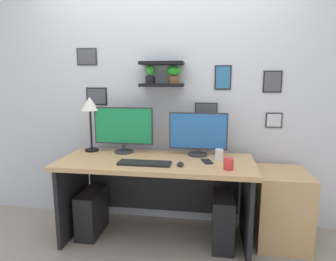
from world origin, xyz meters
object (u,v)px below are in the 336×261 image
desk (157,180)px  computer_tower_left (92,212)px  cell_phone (207,161)px  desk_lamp (90,108)px  coffee_mug (228,164)px  computer_tower_right (223,220)px  monitor_left (123,128)px  pen_cup (219,155)px  computer_mouse (180,164)px  keyboard (144,163)px  drawer_cabinet (281,207)px  monitor_right (198,133)px

desk → computer_tower_left: 0.71m
cell_phone → computer_tower_left: bearing=161.7°
desk_lamp → computer_tower_left: size_ratio=1.28×
desk → coffee_mug: (0.61, -0.23, 0.25)m
coffee_mug → computer_tower_right: coffee_mug is taller
monitor_left → computer_tower_right: size_ratio=1.24×
desk_lamp → pen_cup: (1.23, -0.16, -0.37)m
computer_tower_left → cell_phone: bearing=-0.5°
monitor_left → coffee_mug: 1.06m
coffee_mug → computer_tower_right: size_ratio=0.20×
computer_mouse → pen_cup: pen_cup is taller
desk → keyboard: keyboard is taller
coffee_mug → drawer_cabinet: coffee_mug is taller
monitor_right → desk: bearing=-155.6°
monitor_left → drawer_cabinet: 1.60m
desk → monitor_left: (-0.36, 0.16, 0.44)m
computer_tower_left → monitor_left: bearing=37.9°
monitor_left → desk_lamp: 0.38m
keyboard → desk_lamp: desk_lamp is taller
computer_tower_right → cell_phone: bearing=175.4°
keyboard → pen_cup: 0.65m
monitor_left → coffee_mug: bearing=-22.2°
monitor_right → pen_cup: 0.29m
cell_phone → monitor_right: bearing=94.7°
desk → drawer_cabinet: 1.13m
desk → monitor_left: bearing=155.6°
coffee_mug → pen_cup: (-0.07, 0.24, 0.01)m
monitor_right → pen_cup: bearing=-39.4°
monitor_right → coffee_mug: size_ratio=5.95×
keyboard → desk_lamp: bearing=149.5°
desk_lamp → computer_mouse: bearing=-21.6°
monitor_left → computer_mouse: 0.72m
monitor_right → desk_lamp: size_ratio=1.01×
desk → monitor_left: monitor_left is taller
computer_tower_right → pen_cup: bearing=123.8°
keyboard → monitor_right: bearing=40.4°
pen_cup → monitor_right: bearing=140.6°
monitor_left → cell_phone: (0.80, -0.22, -0.23)m
desk → monitor_right: size_ratio=3.18×
desk_lamp → computer_tower_right: bearing=-10.2°
coffee_mug → computer_tower_left: 1.38m
computer_mouse → pen_cup: 0.38m
computer_tower_left → computer_tower_right: size_ratio=0.90×
computer_tower_right → computer_tower_left: bearing=179.0°
cell_phone → computer_tower_left: 1.20m
cell_phone → pen_cup: bearing=12.1°
cell_phone → desk_lamp: bearing=151.3°
monitor_right → cell_phone: monitor_right is taller
coffee_mug → desk_lamp: bearing=163.0°
computer_tower_right → desk: bearing=173.6°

